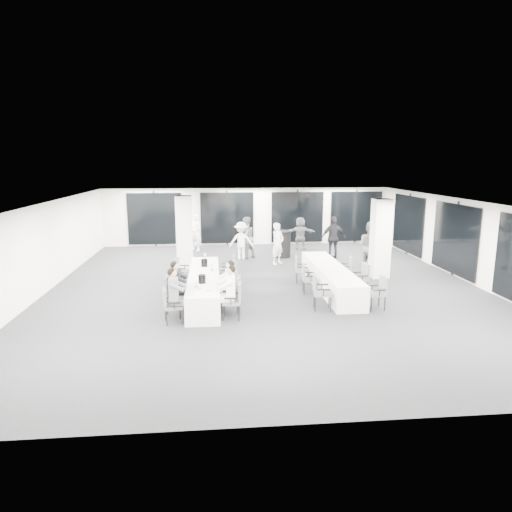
{
  "coord_description": "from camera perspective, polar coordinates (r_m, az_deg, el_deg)",
  "views": [
    {
      "loc": [
        -1.68,
        -14.41,
        4.08
      ],
      "look_at": [
        -0.34,
        -0.2,
        1.11
      ],
      "focal_mm": 32.0,
      "sensor_mm": 36.0,
      "label": 1
    }
  ],
  "objects": [
    {
      "name": "chair_side_right_near",
      "position": [
        13.25,
        15.08,
        -4.17
      ],
      "size": [
        0.5,
        0.56,
        0.94
      ],
      "rotation": [
        0.0,
        0.0,
        1.63
      ],
      "color": "#505258",
      "rests_on": "floor"
    },
    {
      "name": "standing_guest_g",
      "position": [
        21.29,
        -7.6,
        3.23
      ],
      "size": [
        0.9,
        0.86,
        1.92
      ],
      "primitive_type": "imported",
      "rotation": [
        0.0,
        0.0,
        -0.58
      ],
      "color": "white",
      "rests_on": "floor"
    },
    {
      "name": "chair_side_left_far",
      "position": [
        15.61,
        5.52,
        -1.48
      ],
      "size": [
        0.53,
        0.56,
        0.91
      ],
      "rotation": [
        0.0,
        0.0,
        -1.73
      ],
      "color": "#505258",
      "rests_on": "floor"
    },
    {
      "name": "chair_main_right_fourth",
      "position": [
        14.54,
        -3.19,
        -2.28
      ],
      "size": [
        0.6,
        0.63,
        0.98
      ],
      "rotation": [
        0.0,
        0.0,
        1.83
      ],
      "color": "#505258",
      "rests_on": "floor"
    },
    {
      "name": "standing_guest_h",
      "position": [
        17.68,
        14.04,
        1.57
      ],
      "size": [
        1.1,
        1.2,
        2.12
      ],
      "primitive_type": "imported",
      "rotation": [
        0.0,
        0.0,
        2.18
      ],
      "color": "slate",
      "rests_on": "floor"
    },
    {
      "name": "chair_side_left_mid",
      "position": [
        14.4,
        6.46,
        -2.58
      ],
      "size": [
        0.51,
        0.56,
        0.93
      ],
      "rotation": [
        0.0,
        0.0,
        -1.67
      ],
      "color": "#505258",
      "rests_on": "floor"
    },
    {
      "name": "water_bottle_c",
      "position": [
        15.88,
        -6.4,
        -0.03
      ],
      "size": [
        0.07,
        0.07,
        0.21
      ],
      "primitive_type": "cylinder",
      "color": "silver",
      "rests_on": "banquet_table_main"
    },
    {
      "name": "plate_c",
      "position": [
        13.27,
        -6.19,
        -2.78
      ],
      "size": [
        0.18,
        0.18,
        0.03
      ],
      "color": "white",
      "rests_on": "banquet_table_main"
    },
    {
      "name": "standing_guest_a",
      "position": [
        18.32,
        2.73,
        1.9
      ],
      "size": [
        0.89,
        0.88,
        1.89
      ],
      "primitive_type": "imported",
      "rotation": [
        0.0,
        0.0,
        0.74
      ],
      "color": "white",
      "rests_on": "floor"
    },
    {
      "name": "standing_guest_f",
      "position": [
        21.48,
        5.56,
        3.11
      ],
      "size": [
        1.63,
        0.68,
        1.75
      ],
      "primitive_type": "imported",
      "rotation": [
        0.0,
        0.0,
        3.1
      ],
      "color": "slate",
      "rests_on": "floor"
    },
    {
      "name": "seated_guest_b",
      "position": [
        12.6,
        -9.69,
        -3.44
      ],
      "size": [
        0.5,
        0.38,
        1.44
      ],
      "rotation": [
        0.0,
        0.0,
        -1.57
      ],
      "color": "black",
      "rests_on": "floor"
    },
    {
      "name": "chair_main_left_second",
      "position": [
        12.67,
        -10.43,
        -4.47
      ],
      "size": [
        0.51,
        0.58,
        1.02
      ],
      "rotation": [
        0.0,
        0.0,
        -1.57
      ],
      "color": "#505258",
      "rests_on": "floor"
    },
    {
      "name": "column_left",
      "position": [
        17.84,
        -8.94,
        2.98
      ],
      "size": [
        0.6,
        0.6,
        2.8
      ],
      "primitive_type": "cube",
      "color": "white",
      "rests_on": "floor"
    },
    {
      "name": "chair_main_right_second",
      "position": [
        12.6,
        -2.81,
        -4.45
      ],
      "size": [
        0.57,
        0.61,
        0.99
      ],
      "rotation": [
        0.0,
        0.0,
        1.41
      ],
      "color": "#505258",
      "rests_on": "floor"
    },
    {
      "name": "banquet_table_main",
      "position": [
        13.92,
        -6.5,
        -3.75
      ],
      "size": [
        0.9,
        5.0,
        0.75
      ],
      "primitive_type": "cube",
      "color": "silver",
      "rests_on": "floor"
    },
    {
      "name": "room",
      "position": [
        15.96,
        3.94,
        2.02
      ],
      "size": [
        14.04,
        16.04,
        2.84
      ],
      "color": "black",
      "rests_on": "ground"
    },
    {
      "name": "standing_guest_b",
      "position": [
        19.4,
        -1.29,
        2.64
      ],
      "size": [
        1.14,
        1.03,
        2.02
      ],
      "primitive_type": "imported",
      "rotation": [
        0.0,
        0.0,
        3.72
      ],
      "color": "slate",
      "rests_on": "floor"
    },
    {
      "name": "chair_main_left_mid",
      "position": [
        13.65,
        -10.04,
        -3.44
      ],
      "size": [
        0.51,
        0.56,
        0.95
      ],
      "rotation": [
        0.0,
        0.0,
        -1.63
      ],
      "color": "#505258",
      "rests_on": "floor"
    },
    {
      "name": "plate_a",
      "position": [
        12.23,
        -7.13,
        -4.07
      ],
      "size": [
        0.2,
        0.2,
        0.03
      ],
      "color": "white",
      "rests_on": "banquet_table_main"
    },
    {
      "name": "cocktail_table",
      "position": [
        19.75,
        3.3,
        1.53
      ],
      "size": [
        0.82,
        0.82,
        1.14
      ],
      "color": "black",
      "rests_on": "floor"
    },
    {
      "name": "chair_main_right_near",
      "position": [
        12.03,
        -2.69,
        -5.33
      ],
      "size": [
        0.53,
        0.58,
        0.96
      ],
      "rotation": [
        0.0,
        0.0,
        1.48
      ],
      "color": "#505258",
      "rests_on": "floor"
    },
    {
      "name": "wine_glass",
      "position": [
        11.56,
        -5.69,
        -4.32
      ],
      "size": [
        0.07,
        0.07,
        0.19
      ],
      "color": "silver",
      "rests_on": "banquet_table_main"
    },
    {
      "name": "chair_main_left_fourth",
      "position": [
        14.36,
        -9.81,
        -2.66
      ],
      "size": [
        0.57,
        0.6,
        0.96
      ],
      "rotation": [
        0.0,
        0.0,
        -1.36
      ],
      "color": "#505258",
      "rests_on": "floor"
    },
    {
      "name": "column_right",
      "position": [
        16.71,
        15.3,
        2.11
      ],
      "size": [
        0.6,
        0.6,
        2.8
      ],
      "primitive_type": "cube",
      "color": "white",
      "rests_on": "floor"
    },
    {
      "name": "ice_bucket_near",
      "position": [
        12.78,
        -6.77,
        -2.87
      ],
      "size": [
        0.21,
        0.21,
        0.24
      ],
      "primitive_type": "cylinder",
      "color": "black",
      "rests_on": "banquet_table_main"
    },
    {
      "name": "chair_side_left_near",
      "position": [
        12.83,
        7.94,
        -4.2
      ],
      "size": [
        0.58,
        0.62,
        1.01
      ],
      "rotation": [
        0.0,
        0.0,
        -1.72
      ],
      "color": "#505258",
      "rests_on": "floor"
    },
    {
      "name": "plate_b",
      "position": [
        11.99,
        -6.04,
        -4.36
      ],
      "size": [
        0.2,
        0.2,
        0.03
      ],
      "color": "white",
      "rests_on": "banquet_table_main"
    },
    {
      "name": "chair_main_left_far",
      "position": [
        15.63,
        -9.43,
        -1.62
      ],
      "size": [
        0.53,
        0.56,
        0.89
      ],
      "rotation": [
        0.0,
        0.0,
        -1.79
      ],
      "color": "#505258",
      "rests_on": "floor"
    },
    {
      "name": "ice_bucket_far",
      "position": [
        14.79,
        -6.48,
        -0.85
      ],
      "size": [
        0.21,
        0.21,
        0.24
      ],
      "primitive_type": "cylinder",
      "color": "black",
      "rests_on": "banquet_table_main"
    },
    {
      "name": "banquet_table_side",
      "position": [
        14.98,
        9.27,
        -2.72
      ],
      "size": [
        0.9,
        5.0,
        0.75
      ],
      "primitive_type": "cube",
      "color": "silver",
      "rests_on": "floor"
    },
    {
      "name": "seated_guest_d",
      "position": [
        12.54,
        -3.59,
        -3.36
      ],
      "size": [
        0.5,
        0.38,
        1.44
      ],
      "rotation": [
        0.0,
        0.0,
        1.57
      ],
      "color": "white",
      "rests_on": "floor"
    },
    {
      "name": "seated_guest_a",
      "position": [
        11.82,
        -9.97,
        -4.46
      ],
      "size": [
        0.5,
        0.38,
        1.44
      ],
      "rotation": [
        0.0,
        0.0,
        -1.57
      ],
      "color": "slate",
      "rests_on": "floor"
    },
    {
      "name": "water_bottle_a",
      "position": [
        12.18,
        -7.43,
        -3.69
      ],
      "size": [
        0.07,
        0.07,
        0.21
      ],
      "primitive_type": "cylinder",
      "color": "silver",
      "rests_on": "banquet_table_main"
    },
    {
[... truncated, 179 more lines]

